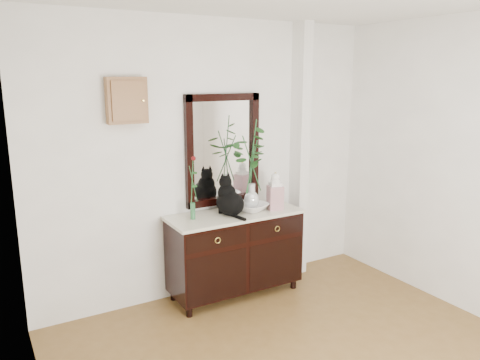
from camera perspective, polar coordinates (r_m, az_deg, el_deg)
wall_back at (r=4.62m, az=-3.26°, el=2.50°), size 3.60×0.04×2.70m
pilaster at (r=5.08m, az=7.28°, el=3.35°), size 0.12×0.20×2.70m
sideboard at (r=4.69m, az=-0.62°, el=-8.46°), size 1.33×0.52×0.82m
wall_mirror at (r=4.64m, az=-2.09°, el=3.68°), size 0.80×0.06×1.10m
key_cabinet at (r=4.20m, az=-13.65°, el=9.41°), size 0.35×0.10×0.40m
cat at (r=4.46m, az=-1.21°, el=-1.91°), size 0.32×0.37×0.38m
lotus_bowl at (r=4.63m, az=1.41°, el=-3.31°), size 0.39×0.39×0.08m
vase_branches at (r=4.53m, az=1.44°, el=1.92°), size 0.54×0.54×0.90m
bud_vase_rose at (r=4.32m, az=-5.84°, el=-0.91°), size 0.09×0.09×0.61m
ginger_jar at (r=4.66m, az=4.32°, el=-1.30°), size 0.17×0.17×0.38m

